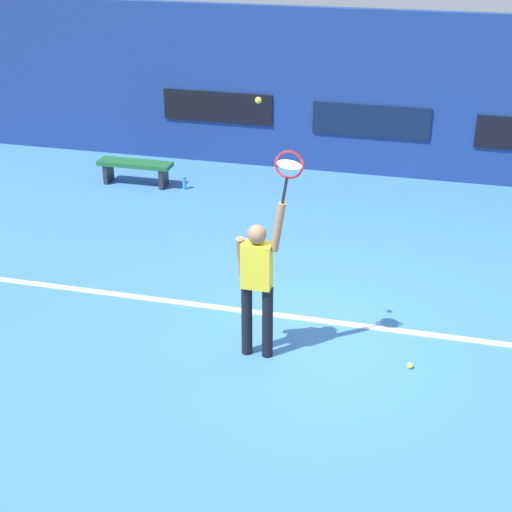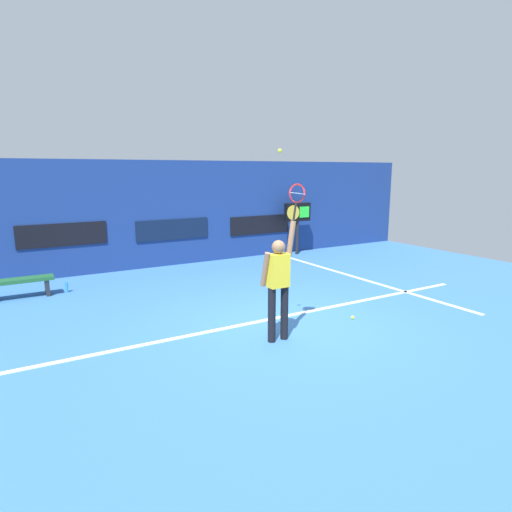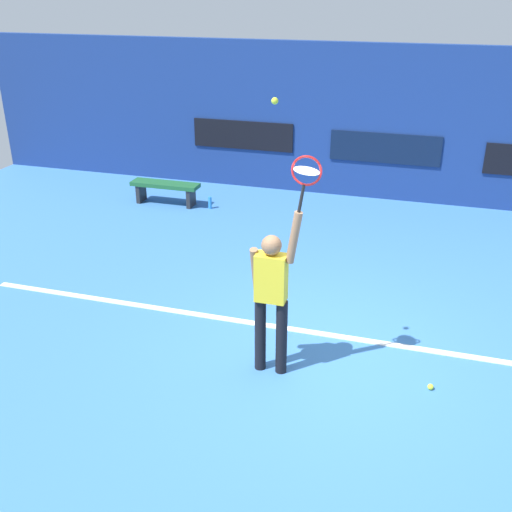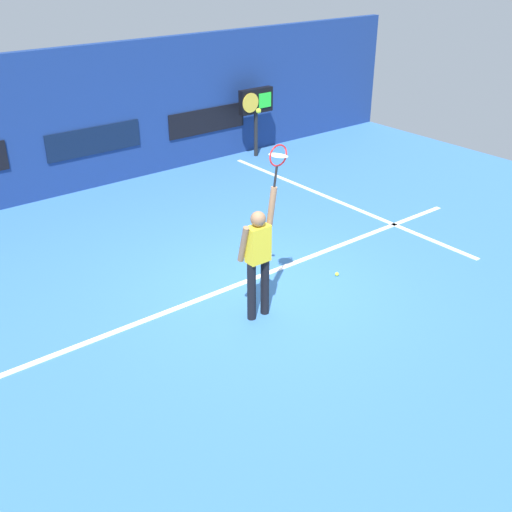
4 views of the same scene
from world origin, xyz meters
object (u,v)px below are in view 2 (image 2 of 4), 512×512
object	(u,v)px
tennis_player	(278,281)
tennis_ball	(280,151)
tennis_racket	(297,195)
scoreboard_clock	(297,214)
spare_ball	(353,318)
water_bottle	(67,287)
court_bench	(19,284)

from	to	relation	value
tennis_player	tennis_ball	world-z (taller)	tennis_ball
tennis_player	tennis_ball	distance (m)	2.07
tennis_player	tennis_racket	bearing A→B (deg)	-0.71
tennis_racket	tennis_player	bearing A→B (deg)	179.29
scoreboard_clock	tennis_racket	bearing A→B (deg)	-126.12
tennis_player	tennis_ball	xyz separation A→B (m)	(0.01, 0.01, 2.07)
scoreboard_clock	spare_ball	world-z (taller)	scoreboard_clock
tennis_player	water_bottle	world-z (taller)	tennis_player
tennis_player	tennis_ball	bearing A→B (deg)	38.47
court_bench	spare_ball	bearing A→B (deg)	-41.71
tennis_ball	spare_ball	size ratio (longest dim) A/B	1.00
tennis_player	spare_ball	distance (m)	2.05
tennis_racket	scoreboard_clock	world-z (taller)	tennis_racket
tennis_player	spare_ball	xyz separation A→B (m)	(1.80, 0.14, -0.98)
water_bottle	spare_ball	world-z (taller)	water_bottle
tennis_player	tennis_racket	xyz separation A→B (m)	(0.34, -0.00, 1.38)
tennis_racket	spare_ball	distance (m)	2.78
tennis_player	water_bottle	distance (m)	5.65
tennis_ball	spare_ball	xyz separation A→B (m)	(1.79, 0.13, -3.05)
tennis_ball	court_bench	world-z (taller)	tennis_ball
tennis_racket	spare_ball	bearing A→B (deg)	5.67
scoreboard_clock	spare_ball	xyz separation A→B (m)	(-2.95, -5.90, -1.31)
water_bottle	spare_ball	size ratio (longest dim) A/B	3.53
tennis_racket	tennis_ball	size ratio (longest dim) A/B	9.13
tennis_ball	court_bench	xyz separation A→B (m)	(-3.58, 4.92, -2.74)
tennis_racket	water_bottle	size ratio (longest dim) A/B	2.59
water_bottle	tennis_player	bearing A→B (deg)	-62.05
court_bench	scoreboard_clock	bearing A→B (deg)	7.63
scoreboard_clock	water_bottle	world-z (taller)	scoreboard_clock
spare_ball	tennis_racket	bearing A→B (deg)	-174.33
spare_ball	court_bench	bearing A→B (deg)	138.29
tennis_player	scoreboard_clock	distance (m)	7.69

